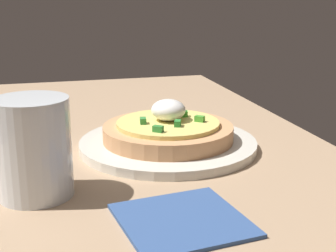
{
  "coord_description": "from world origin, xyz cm",
  "views": [
    {
      "loc": [
        -60.71,
        6.9,
        23.99
      ],
      "look_at": [
        1.23,
        -9.57,
        5.65
      ],
      "focal_mm": 52.33,
      "sensor_mm": 36.0,
      "label": 1
    }
  ],
  "objects_px": {
    "pizza": "(168,130)",
    "napkin": "(182,220)",
    "cup_near": "(34,150)",
    "plate": "(168,144)"
  },
  "relations": [
    {
      "from": "cup_near",
      "to": "plate",
      "type": "bearing_deg",
      "value": -56.76
    },
    {
      "from": "napkin",
      "to": "plate",
      "type": "bearing_deg",
      "value": -11.4
    },
    {
      "from": "plate",
      "to": "cup_near",
      "type": "xyz_separation_m",
      "value": [
        -0.12,
        0.18,
        0.04
      ]
    },
    {
      "from": "plate",
      "to": "pizza",
      "type": "xyz_separation_m",
      "value": [
        0.0,
        -0.0,
        0.02
      ]
    },
    {
      "from": "pizza",
      "to": "napkin",
      "type": "distance_m",
      "value": 0.22
    },
    {
      "from": "napkin",
      "to": "pizza",
      "type": "bearing_deg",
      "value": -11.43
    },
    {
      "from": "plate",
      "to": "pizza",
      "type": "relative_size",
      "value": 1.36
    },
    {
      "from": "plate",
      "to": "pizza",
      "type": "distance_m",
      "value": 0.02
    },
    {
      "from": "pizza",
      "to": "napkin",
      "type": "bearing_deg",
      "value": 168.57
    },
    {
      "from": "cup_near",
      "to": "napkin",
      "type": "bearing_deg",
      "value": -127.31
    }
  ]
}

